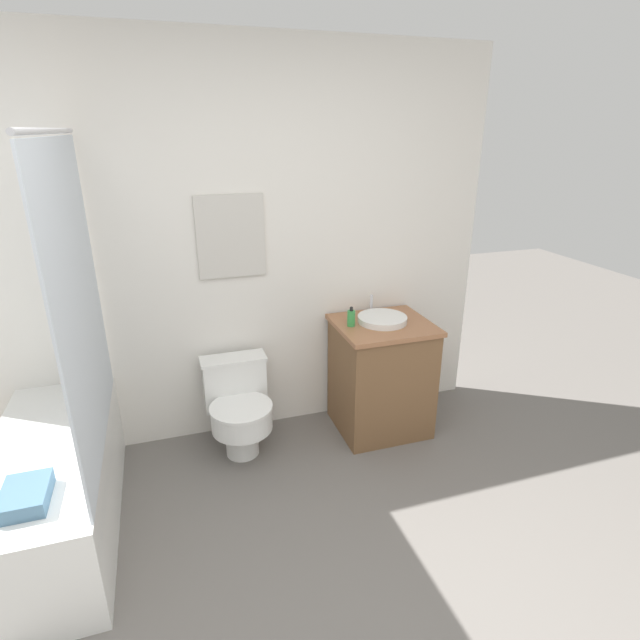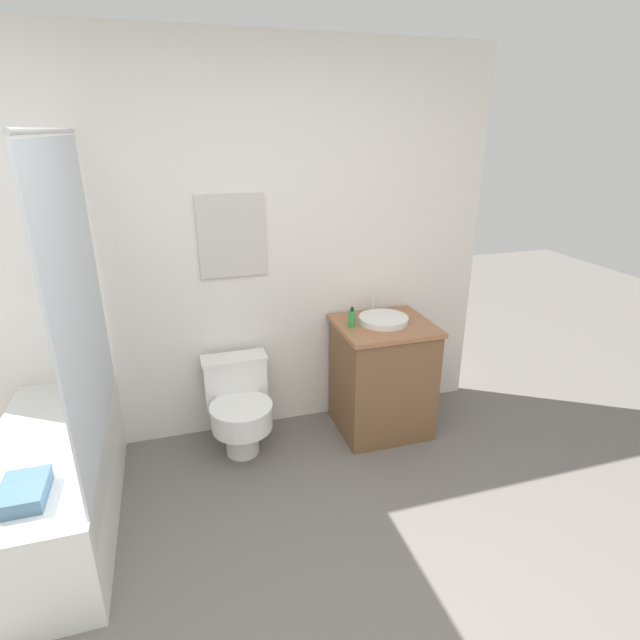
% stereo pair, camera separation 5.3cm
% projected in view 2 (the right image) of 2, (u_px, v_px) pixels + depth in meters
% --- Properties ---
extents(wall_back, '(3.58, 0.07, 2.50)m').
position_uv_depth(wall_back, '(224.00, 253.00, 3.12)').
color(wall_back, white).
rests_on(wall_back, ground_plane).
extents(shower_area, '(0.56, 1.38, 1.98)m').
position_uv_depth(shower_area, '(56.00, 477.00, 2.55)').
color(shower_area, white).
rests_on(shower_area, ground_plane).
extents(toilet, '(0.42, 0.52, 0.60)m').
position_uv_depth(toilet, '(239.00, 405.00, 3.20)').
color(toilet, white).
rests_on(toilet, ground_plane).
extents(vanity, '(0.62, 0.56, 0.78)m').
position_uv_depth(vanity, '(382.00, 377.00, 3.41)').
color(vanity, brown).
rests_on(vanity, ground_plane).
extents(sink, '(0.33, 0.36, 0.13)m').
position_uv_depth(sink, '(383.00, 319.00, 3.28)').
color(sink, white).
rests_on(sink, vanity).
extents(soap_bottle, '(0.05, 0.05, 0.13)m').
position_uv_depth(soap_bottle, '(352.00, 318.00, 3.21)').
color(soap_bottle, green).
rests_on(soap_bottle, vanity).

